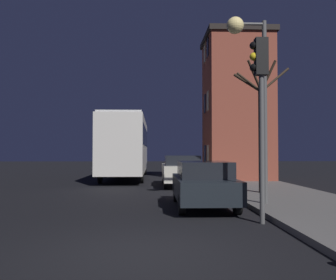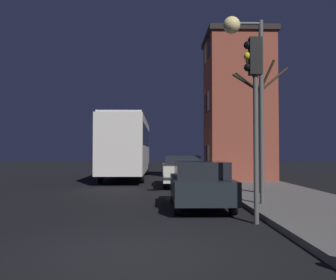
% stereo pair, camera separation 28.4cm
% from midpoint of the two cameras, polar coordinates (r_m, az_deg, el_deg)
% --- Properties ---
extents(ground_plane, '(120.00, 120.00, 0.00)m').
position_cam_midpoint_polar(ground_plane, '(6.67, -5.37, -16.70)').
color(ground_plane, black).
extents(brick_building, '(3.80, 4.17, 8.42)m').
position_cam_midpoint_polar(brick_building, '(22.35, 10.07, 5.07)').
color(brick_building, brown).
rests_on(brick_building, sidewalk).
extents(streetlamp, '(1.23, 0.53, 5.72)m').
position_cam_midpoint_polar(streetlamp, '(11.94, 11.40, 11.70)').
color(streetlamp, '#4C4C4C').
rests_on(streetlamp, sidewalk).
extents(traffic_light, '(0.43, 0.24, 4.46)m').
position_cam_midpoint_polar(traffic_light, '(9.31, 13.01, 7.39)').
color(traffic_light, '#4C4C4C').
rests_on(traffic_light, ground).
extents(bare_tree, '(2.20, 1.32, 5.05)m').
position_cam_midpoint_polar(bare_tree, '(14.87, 13.44, 1.84)').
color(bare_tree, '#2D2319').
rests_on(bare_tree, sidewalk).
extents(bus, '(2.47, 11.23, 3.82)m').
position_cam_midpoint_polar(bus, '(24.17, -6.71, -0.48)').
color(bus, beige).
rests_on(bus, ground).
extents(car_near_lane, '(1.70, 4.10, 1.42)m').
position_cam_midpoint_polar(car_near_lane, '(11.59, 4.73, -6.63)').
color(car_near_lane, black).
rests_on(car_near_lane, ground).
extents(car_mid_lane, '(1.85, 4.61, 1.53)m').
position_cam_midpoint_polar(car_mid_lane, '(18.69, 1.63, -4.58)').
color(car_mid_lane, beige).
rests_on(car_mid_lane, ground).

